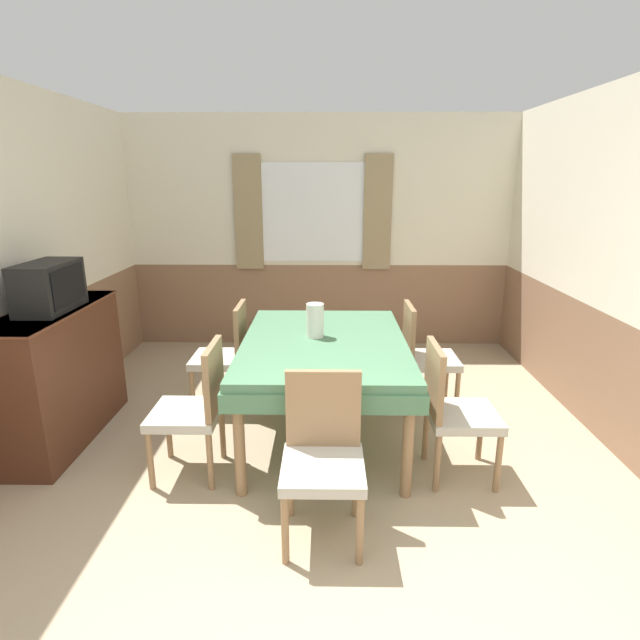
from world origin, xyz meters
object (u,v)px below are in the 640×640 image
at_px(chair_head_near, 323,452).
at_px(vase, 315,320).
at_px(chair_right_near, 453,407).
at_px(sideboard, 59,374).
at_px(chair_left_near, 196,406).
at_px(chair_left_far, 226,352).
at_px(tv, 49,287).
at_px(dining_table, 324,353).
at_px(chair_right_far, 423,353).

xyz_separation_m(chair_head_near, vase, (-0.07, 1.15, 0.41)).
xyz_separation_m(chair_right_near, sideboard, (-2.81, 0.47, 0.02)).
distance_m(chair_left_near, vase, 1.05).
height_order(chair_left_far, sideboard, sideboard).
bearing_deg(vase, tv, -175.86).
xyz_separation_m(chair_right_near, chair_left_near, (-1.67, 0.00, 0.00)).
height_order(chair_right_near, vase, vase).
bearing_deg(chair_head_near, chair_right_near, -146.14).
bearing_deg(sideboard, dining_table, 1.32).
relative_size(dining_table, vase, 6.73).
relative_size(chair_right_near, chair_left_near, 1.00).
height_order(chair_right_near, chair_head_near, same).
relative_size(chair_left_far, chair_head_near, 1.00).
bearing_deg(tv, chair_right_near, -9.27).
bearing_deg(chair_left_near, chair_right_far, -58.33).
distance_m(chair_left_far, vase, 0.98).
bearing_deg(chair_right_near, tv, -99.27).
xyz_separation_m(dining_table, chair_left_near, (-0.84, -0.52, -0.18)).
bearing_deg(chair_right_far, chair_left_near, -58.33).
xyz_separation_m(chair_right_far, chair_left_near, (-1.67, -1.03, 0.00)).
xyz_separation_m(chair_left_far, chair_head_near, (0.84, -1.59, 0.00)).
bearing_deg(sideboard, chair_right_near, -9.48).
distance_m(chair_right_far, tv, 2.92).
xyz_separation_m(sideboard, vase, (1.91, 0.12, 0.39)).
height_order(chair_left_far, vase, vase).
bearing_deg(chair_left_far, dining_table, -121.67).
relative_size(chair_left_near, vase, 3.61).
distance_m(chair_left_far, tv, 1.43).
height_order(dining_table, tv, tv).
bearing_deg(chair_left_far, tv, 117.59).
bearing_deg(chair_right_far, dining_table, -58.33).
height_order(chair_head_near, chair_left_near, same).
bearing_deg(chair_left_far, chair_head_near, -152.30).
bearing_deg(chair_head_near, chair_right_far, -117.70).
bearing_deg(sideboard, chair_head_near, -27.51).
height_order(chair_right_near, chair_left_near, same).
xyz_separation_m(chair_right_near, chair_head_near, (-0.84, -0.56, 0.00)).
relative_size(chair_left_far, tv, 1.71).
distance_m(chair_left_far, chair_head_near, 1.80).
bearing_deg(dining_table, chair_head_near, -90.00).
relative_size(dining_table, chair_right_near, 1.87).
bearing_deg(chair_right_near, chair_right_far, -180.00).
height_order(chair_right_far, vase, vase).
height_order(chair_right_far, chair_left_near, same).
relative_size(chair_left_near, tv, 1.71).
relative_size(sideboard, tv, 2.41).
height_order(sideboard, tv, tv).
xyz_separation_m(chair_head_near, sideboard, (-1.98, 1.03, 0.02)).
distance_m(dining_table, tv, 2.01).
bearing_deg(chair_head_near, chair_left_far, -62.30).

